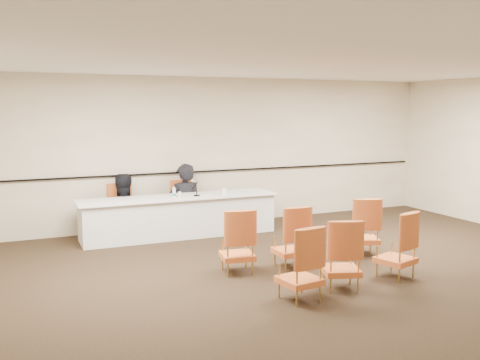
% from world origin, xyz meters
% --- Properties ---
extents(floor, '(10.00, 10.00, 0.00)m').
position_xyz_m(floor, '(0.00, 0.00, 0.00)').
color(floor, black).
rests_on(floor, ground).
extents(ceiling, '(10.00, 10.00, 0.00)m').
position_xyz_m(ceiling, '(0.00, 0.00, 3.00)').
color(ceiling, white).
rests_on(ceiling, ground).
extents(wall_back, '(10.00, 0.04, 3.00)m').
position_xyz_m(wall_back, '(0.00, 4.00, 1.50)').
color(wall_back, beige).
rests_on(wall_back, ground).
extents(wall_rail, '(9.80, 0.04, 0.03)m').
position_xyz_m(wall_rail, '(0.00, 3.96, 1.10)').
color(wall_rail, black).
rests_on(wall_rail, wall_back).
extents(panel_table, '(3.72, 0.89, 0.74)m').
position_xyz_m(panel_table, '(-1.04, 3.20, 0.37)').
color(panel_table, white).
rests_on(panel_table, ground).
extents(panelist_main, '(0.68, 0.45, 1.86)m').
position_xyz_m(panelist_main, '(-0.76, 3.75, 0.37)').
color(panelist_main, black).
rests_on(panelist_main, ground).
extents(panelist_main_chair, '(0.50, 0.50, 0.95)m').
position_xyz_m(panelist_main_chair, '(-0.76, 3.75, 0.47)').
color(panelist_main_chair, '#B43E20').
rests_on(panelist_main_chair, ground).
extents(panelist_second, '(0.90, 0.73, 1.73)m').
position_xyz_m(panelist_second, '(-2.00, 3.76, 0.29)').
color(panelist_second, black).
rests_on(panelist_second, ground).
extents(panelist_second_chair, '(0.50, 0.50, 0.95)m').
position_xyz_m(panelist_second_chair, '(-2.00, 3.76, 0.47)').
color(panelist_second_chair, '#B43E20').
rests_on(panelist_second_chair, ground).
extents(papers, '(0.36, 0.31, 0.00)m').
position_xyz_m(papers, '(-0.59, 3.13, 0.75)').
color(papers, white).
rests_on(papers, panel_table).
extents(microphone, '(0.14, 0.23, 0.30)m').
position_xyz_m(microphone, '(-0.72, 3.13, 0.90)').
color(microphone, black).
rests_on(microphone, panel_table).
extents(water_bottle, '(0.07, 0.07, 0.21)m').
position_xyz_m(water_bottle, '(-1.17, 3.11, 0.85)').
color(water_bottle, '#17807D').
rests_on(water_bottle, panel_table).
extents(drinking_glass, '(0.08, 0.08, 0.10)m').
position_xyz_m(drinking_glass, '(-1.05, 3.16, 0.79)').
color(drinking_glass, white).
rests_on(drinking_glass, panel_table).
extents(coffee_cup, '(0.09, 0.09, 0.13)m').
position_xyz_m(coffee_cup, '(-0.20, 3.04, 0.81)').
color(coffee_cup, white).
rests_on(coffee_cup, panel_table).
extents(aud_chair_front_left, '(0.58, 0.58, 0.95)m').
position_xyz_m(aud_chair_front_left, '(-0.96, 0.68, 0.47)').
color(aud_chair_front_left, '#B43E20').
rests_on(aud_chair_front_left, ground).
extents(aud_chair_front_mid, '(0.52, 0.52, 0.95)m').
position_xyz_m(aud_chair_front_mid, '(-0.12, 0.58, 0.47)').
color(aud_chair_front_mid, '#B43E20').
rests_on(aud_chair_front_mid, ground).
extents(aud_chair_front_right, '(0.65, 0.65, 0.95)m').
position_xyz_m(aud_chair_front_right, '(1.31, 0.75, 0.47)').
color(aud_chair_front_right, '#B43E20').
rests_on(aud_chair_front_right, ground).
extents(aud_chair_back_left, '(0.56, 0.56, 0.95)m').
position_xyz_m(aud_chair_back_left, '(-0.70, -0.66, 0.47)').
color(aud_chair_back_left, '#B43E20').
rests_on(aud_chair_back_left, ground).
extents(aud_chair_back_mid, '(0.64, 0.64, 0.95)m').
position_xyz_m(aud_chair_back_mid, '(0.02, -0.51, 0.47)').
color(aud_chair_back_mid, '#B43E20').
rests_on(aud_chair_back_mid, ground).
extents(aud_chair_back_right, '(0.63, 0.63, 0.95)m').
position_xyz_m(aud_chair_back_right, '(1.00, -0.41, 0.47)').
color(aud_chair_back_right, '#B43E20').
rests_on(aud_chair_back_right, ground).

